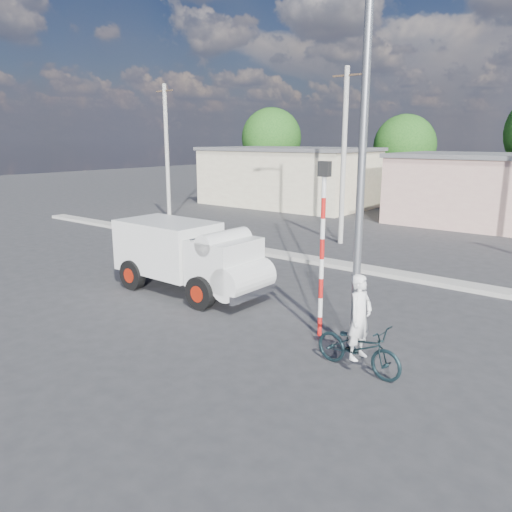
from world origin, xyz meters
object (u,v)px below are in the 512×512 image
Objects in this scene: cyclist at (359,330)px; bicycle at (358,347)px; traffic_pole at (323,235)px; truck at (190,255)px; streetlight at (356,134)px.

bicycle is at bearing 0.00° from cyclist.
cyclist is at bearing 0.00° from bicycle.
cyclist is 2.65m from traffic_pole.
truck is at bearing 81.61° from cyclist.
bicycle is 0.47× the size of traffic_pole.
truck is 1.25× the size of traffic_pole.
streetlight is (-0.73, 0.89, 4.04)m from cyclist.
cyclist reaches higher than bicycle.
bicycle is 0.23× the size of streetlight.
cyclist is (0.00, 0.00, 0.38)m from bicycle.
truck is at bearing 172.28° from streetlight.
truck is 7.07m from bicycle.
traffic_pole reaches higher than bicycle.
bicycle is 0.38m from cyclist.
streetlight reaches higher than truck.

